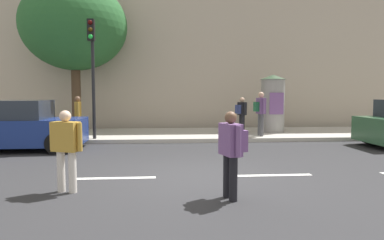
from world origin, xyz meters
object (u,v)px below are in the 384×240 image
at_px(pedestrian_in_dark_shirt, 260,110).
at_px(traffic_light, 92,59).
at_px(pedestrian_near_pole, 66,145).
at_px(parked_car_blue, 16,127).
at_px(poster_column, 273,103).
at_px(pedestrian_in_light_jacket, 241,112).
at_px(pedestrian_with_backpack, 232,147).
at_px(street_tree, 74,26).
at_px(pedestrian_tallest, 78,114).

bearing_deg(pedestrian_in_dark_shirt, traffic_light, -175.94).
bearing_deg(pedestrian_near_pole, parked_car_blue, 121.36).
distance_m(traffic_light, poster_column, 7.56).
xyz_separation_m(pedestrian_in_dark_shirt, pedestrian_in_light_jacket, (-0.49, 1.10, -0.15)).
xyz_separation_m(pedestrian_with_backpack, pedestrian_in_dark_shirt, (2.53, 7.27, 0.28)).
height_order(pedestrian_with_backpack, parked_car_blue, parked_car_blue).
height_order(poster_column, street_tree, street_tree).
relative_size(pedestrian_near_pole, parked_car_blue, 0.37).
relative_size(pedestrian_in_dark_shirt, pedestrian_in_light_jacket, 1.15).
distance_m(pedestrian_near_pole, pedestrian_in_dark_shirt, 8.59).
relative_size(pedestrian_with_backpack, pedestrian_in_dark_shirt, 0.88).
xyz_separation_m(street_tree, pedestrian_in_light_jacket, (7.10, -1.33, -3.69)).
bearing_deg(poster_column, parked_car_blue, -161.19).
bearing_deg(pedestrian_tallest, pedestrian_in_light_jacket, 8.79).
bearing_deg(parked_car_blue, pedestrian_in_dark_shirt, 12.34).
height_order(street_tree, parked_car_blue, street_tree).
xyz_separation_m(poster_column, pedestrian_near_pole, (-6.34, -7.98, -0.52)).
xyz_separation_m(street_tree, pedestrian_tallest, (0.65, -2.33, -3.67)).
xyz_separation_m(traffic_light, pedestrian_in_light_jacket, (5.76, 1.54, -1.99)).
height_order(poster_column, pedestrian_in_light_jacket, poster_column).
relative_size(street_tree, pedestrian_in_dark_shirt, 3.80).
bearing_deg(poster_column, pedestrian_tallest, -171.12).
xyz_separation_m(pedestrian_near_pole, pedestrian_tallest, (-1.51, 6.75, 0.17)).
bearing_deg(traffic_light, parked_car_blue, -146.76).
height_order(street_tree, pedestrian_with_backpack, street_tree).
relative_size(pedestrian_with_backpack, pedestrian_tallest, 0.97).
relative_size(street_tree, pedestrian_tallest, 4.20).
bearing_deg(poster_column, traffic_light, -166.09).
height_order(pedestrian_with_backpack, pedestrian_in_light_jacket, pedestrian_in_light_jacket).
bearing_deg(pedestrian_tallest, pedestrian_in_dark_shirt, -0.86).
height_order(street_tree, pedestrian_in_dark_shirt, street_tree).
distance_m(poster_column, street_tree, 9.19).
distance_m(poster_column, pedestrian_in_light_jacket, 1.47).
height_order(pedestrian_with_backpack, pedestrian_near_pole, pedestrian_with_backpack).
xyz_separation_m(pedestrian_in_dark_shirt, parked_car_blue, (-8.37, -1.83, -0.42)).
xyz_separation_m(street_tree, parked_car_blue, (-0.78, -4.27, -3.96)).
xyz_separation_m(pedestrian_near_pole, pedestrian_in_light_jacket, (4.94, 7.75, 0.15)).
bearing_deg(street_tree, pedestrian_in_dark_shirt, -17.79).
distance_m(street_tree, pedestrian_in_light_jacket, 8.11).
distance_m(pedestrian_in_dark_shirt, pedestrian_in_light_jacket, 1.22).
bearing_deg(pedestrian_with_backpack, pedestrian_tallest, 120.90).
relative_size(pedestrian_near_pole, pedestrian_tallest, 0.97).
relative_size(pedestrian_near_pole, pedestrian_in_light_jacket, 1.00).
relative_size(street_tree, pedestrian_near_pole, 4.35).
xyz_separation_m(pedestrian_in_light_jacket, pedestrian_tallest, (-6.45, -1.00, 0.02)).
distance_m(street_tree, pedestrian_in_dark_shirt, 8.72).
xyz_separation_m(pedestrian_tallest, parked_car_blue, (-1.43, -1.93, -0.29)).
distance_m(pedestrian_near_pole, pedestrian_in_light_jacket, 9.19).
bearing_deg(pedestrian_tallest, street_tree, 105.56).
bearing_deg(pedestrian_tallest, pedestrian_near_pole, -77.43).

